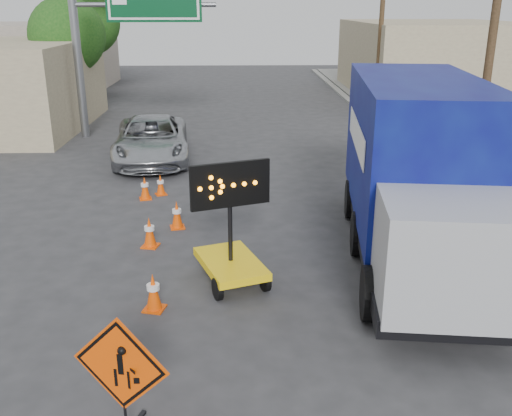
{
  "coord_description": "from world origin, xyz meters",
  "views": [
    {
      "loc": [
        0.43,
        -7.48,
        5.58
      ],
      "look_at": [
        0.76,
        3.66,
        1.61
      ],
      "focal_mm": 40.0,
      "sensor_mm": 36.0,
      "label": 1
    }
  ],
  "objects_px": {
    "arrow_board": "(231,256)",
    "construction_sign": "(122,376)",
    "pickup_truck": "(152,139)",
    "box_truck": "(416,182)"
  },
  "relations": [
    {
      "from": "arrow_board",
      "to": "box_truck",
      "type": "relative_size",
      "value": 0.3
    },
    {
      "from": "pickup_truck",
      "to": "box_truck",
      "type": "height_order",
      "value": "box_truck"
    },
    {
      "from": "pickup_truck",
      "to": "arrow_board",
      "type": "bearing_deg",
      "value": -79.38
    },
    {
      "from": "arrow_board",
      "to": "construction_sign",
      "type": "bearing_deg",
      "value": -126.65
    },
    {
      "from": "construction_sign",
      "to": "pickup_truck",
      "type": "relative_size",
      "value": 0.32
    },
    {
      "from": "construction_sign",
      "to": "box_truck",
      "type": "xyz_separation_m",
      "value": [
        5.53,
        5.77,
        0.86
      ]
    },
    {
      "from": "construction_sign",
      "to": "arrow_board",
      "type": "xyz_separation_m",
      "value": [
        1.37,
        4.61,
        -0.37
      ]
    },
    {
      "from": "construction_sign",
      "to": "arrow_board",
      "type": "bearing_deg",
      "value": 92.41
    },
    {
      "from": "construction_sign",
      "to": "box_truck",
      "type": "bearing_deg",
      "value": 65.16
    },
    {
      "from": "construction_sign",
      "to": "pickup_truck",
      "type": "xyz_separation_m",
      "value": [
        -1.74,
        14.85,
        -0.17
      ]
    }
  ]
}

